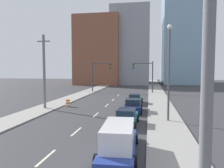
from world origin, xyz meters
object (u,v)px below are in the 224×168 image
object	(u,v)px
utility_pole_right_near	(207,89)
traffic_signal_right	(147,73)
box_truck_blue	(118,140)
sedan_teal	(126,118)
sedan_navy	(133,106)
sedan_green	(135,99)
street_lamp	(169,67)
traffic_signal_left	(98,72)
utility_pole_left_mid	(44,71)
traffic_barrel	(68,103)

from	to	relation	value
utility_pole_right_near	traffic_signal_right	bearing A→B (deg)	92.84
utility_pole_right_near	box_truck_blue	xyz separation A→B (m)	(-3.22, 6.40, -3.63)
utility_pole_right_near	sedan_teal	xyz separation A→B (m)	(-3.49, 13.33, -3.87)
sedan_navy	sedan_green	xyz separation A→B (m)	(-0.15, 6.10, -0.06)
street_lamp	sedan_teal	bearing A→B (deg)	-155.23
traffic_signal_left	utility_pole_left_mid	bearing A→B (deg)	-95.33
sedan_navy	sedan_green	size ratio (longest dim) A/B	1.05
utility_pole_right_near	street_lamp	distance (m)	15.11
sedan_green	sedan_navy	bearing A→B (deg)	-85.94
traffic_signal_left	box_truck_blue	bearing A→B (deg)	-74.51
sedan_teal	sedan_navy	distance (m)	5.88
street_lamp	traffic_barrel	bearing A→B (deg)	153.33
traffic_signal_right	street_lamp	distance (m)	24.69
sedan_teal	sedan_green	xyz separation A→B (m)	(0.02, 11.97, -0.01)
street_lamp	sedan_green	world-z (taller)	street_lamp
utility_pole_left_mid	sedan_navy	bearing A→B (deg)	-0.29
box_truck_blue	street_lamp	bearing A→B (deg)	65.32
traffic_barrel	street_lamp	size ratio (longest dim) A/B	0.10
traffic_signal_right	street_lamp	bearing A→B (deg)	-84.66
traffic_signal_right	sedan_navy	xyz separation A→B (m)	(-1.35, -20.45, -3.53)
traffic_signal_right	street_lamp	xyz separation A→B (m)	(2.29, -24.56, 1.01)
utility_pole_left_mid	street_lamp	world-z (taller)	utility_pole_left_mid
utility_pole_left_mid	traffic_barrel	bearing A→B (deg)	43.40
utility_pole_right_near	sedan_teal	distance (m)	14.31
traffic_signal_left	utility_pole_right_near	size ratio (longest dim) A/B	0.74
street_lamp	sedan_green	xyz separation A→B (m)	(-3.80, 10.21, -4.60)
utility_pole_right_near	street_lamp	bearing A→B (deg)	88.75
sedan_teal	utility_pole_left_mid	bearing A→B (deg)	153.55
sedan_teal	sedan_green	bearing A→B (deg)	92.13
traffic_signal_left	box_truck_blue	distance (m)	34.67
sedan_navy	street_lamp	bearing A→B (deg)	-49.94
sedan_teal	traffic_signal_left	bearing A→B (deg)	110.99
sedan_navy	sedan_teal	bearing A→B (deg)	-93.19
traffic_signal_right	sedan_green	bearing A→B (deg)	-95.98
traffic_signal_left	street_lamp	world-z (taller)	street_lamp
traffic_signal_left	traffic_signal_right	xyz separation A→B (m)	(10.47, 0.00, 0.00)
utility_pole_right_near	sedan_green	size ratio (longest dim) A/B	2.04
sedan_navy	traffic_signal_right	bearing A→B (deg)	84.71
traffic_signal_left	street_lamp	size ratio (longest dim) A/B	0.72
traffic_signal_left	traffic_barrel	distance (m)	18.69
traffic_signal_right	traffic_barrel	bearing A→B (deg)	-119.04
utility_pole_right_near	sedan_green	world-z (taller)	utility_pole_right_near
box_truck_blue	sedan_navy	world-z (taller)	box_truck_blue
street_lamp	box_truck_blue	distance (m)	10.35
utility_pole_left_mid	sedan_teal	bearing A→B (deg)	-28.67
traffic_signal_right	utility_pole_right_near	xyz separation A→B (m)	(1.97, -39.65, 0.29)
utility_pole_left_mid	street_lamp	distance (m)	15.25
traffic_signal_left	box_truck_blue	size ratio (longest dim) A/B	1.07
traffic_barrel	street_lamp	distance (m)	14.73
traffic_signal_left	traffic_barrel	bearing A→B (deg)	-89.04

